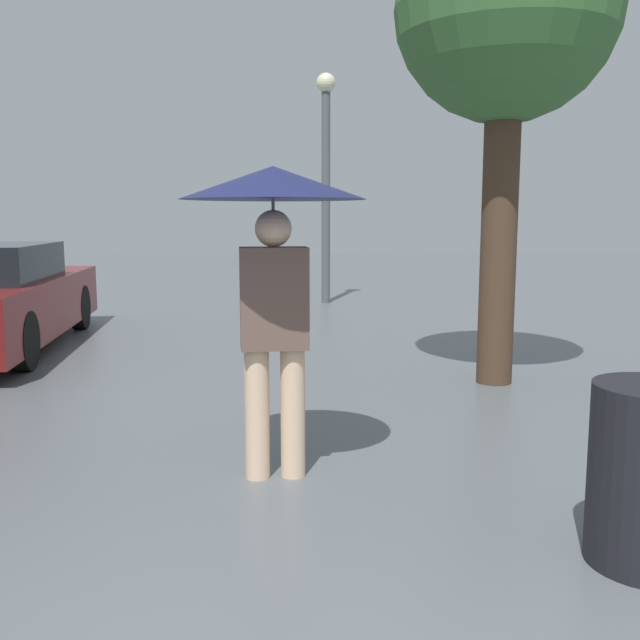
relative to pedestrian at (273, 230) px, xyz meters
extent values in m
cylinder|color=beige|center=(-0.11, 0.00, -1.11)|extent=(0.15, 0.15, 0.81)
cylinder|color=beige|center=(0.11, 0.00, -1.11)|extent=(0.15, 0.15, 0.81)
cube|color=brown|center=(0.00, 0.00, -0.40)|extent=(0.40, 0.24, 0.61)
sphere|color=beige|center=(0.00, 0.00, 0.01)|extent=(0.22, 0.22, 0.22)
cylinder|color=#515456|center=(0.00, 0.00, -0.14)|extent=(0.02, 0.02, 0.64)
cone|color=#191E4C|center=(0.00, 0.00, 0.28)|extent=(1.10, 1.10, 0.19)
cylinder|color=black|center=(-2.41, 6.22, -1.20)|extent=(0.18, 0.63, 0.63)
cylinder|color=black|center=(-2.41, 3.39, -1.20)|extent=(0.18, 0.63, 0.63)
cylinder|color=#473323|center=(2.27, 2.27, -0.06)|extent=(0.34, 0.34, 2.91)
sphere|color=#386633|center=(2.27, 2.27, 1.95)|extent=(2.04, 2.04, 2.04)
cylinder|color=#515456|center=(1.51, 8.94, 0.43)|extent=(0.16, 0.16, 3.88)
sphere|color=beige|center=(1.51, 8.94, 2.47)|extent=(0.35, 0.35, 0.35)
camera|label=1|loc=(-0.25, -4.23, 0.08)|focal=40.00mm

